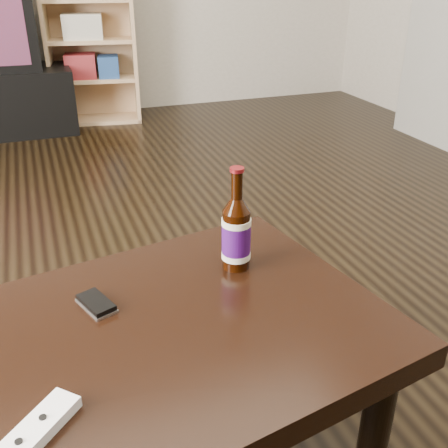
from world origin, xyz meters
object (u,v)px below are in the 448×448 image
object	(u,v)px
bookshelf	(90,37)
phone	(96,304)
coffee_table	(111,368)
remote	(30,437)
beer_bottle	(236,234)

from	to	relation	value
bookshelf	phone	xyz separation A→B (m)	(-0.39, -3.04, -0.17)
phone	coffee_table	bearing A→B (deg)	-109.57
bookshelf	coffee_table	world-z (taller)	bookshelf
coffee_table	remote	world-z (taller)	remote
bookshelf	remote	world-z (taller)	bookshelf
bookshelf	coffee_table	size ratio (longest dim) A/B	0.94
bookshelf	phone	bearing A→B (deg)	-88.15
bookshelf	remote	distance (m)	3.40
bookshelf	phone	world-z (taller)	bookshelf
remote	phone	bearing A→B (deg)	110.93
bookshelf	phone	size ratio (longest dim) A/B	10.71
coffee_table	bookshelf	bearing A→B (deg)	83.08
coffee_table	phone	size ratio (longest dim) A/B	11.34
beer_bottle	phone	bearing A→B (deg)	-171.05
phone	remote	xyz separation A→B (m)	(-0.14, -0.32, 0.00)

